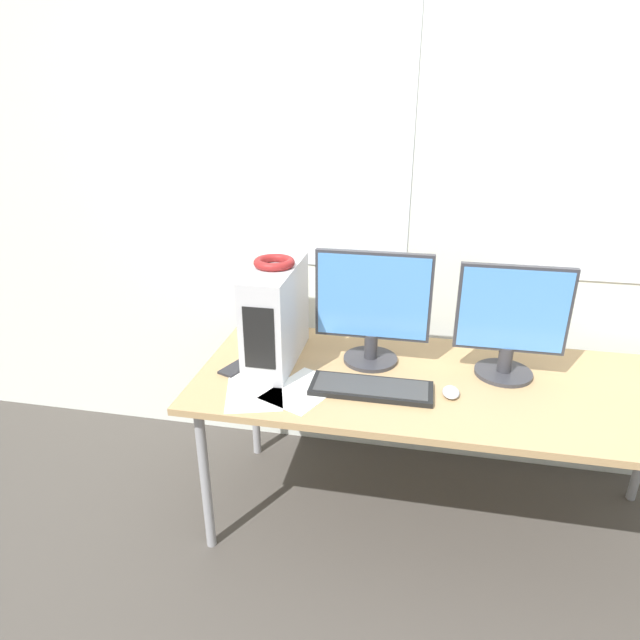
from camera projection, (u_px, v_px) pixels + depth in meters
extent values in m
plane|color=#47423D|center=(432.00, 596.00, 2.02)|extent=(14.00, 14.00, 0.00)
cube|color=silver|center=(458.00, 194.00, 2.34)|extent=(8.00, 0.06, 2.70)
cube|color=white|center=(334.00, 136.00, 2.31)|extent=(0.69, 0.01, 1.17)
cube|color=white|center=(607.00, 140.00, 2.11)|extent=(0.69, 0.01, 1.17)
cube|color=tan|center=(447.00, 384.00, 2.11)|extent=(1.99, 0.80, 0.03)
cylinder|color=#99999E|center=(205.00, 479.00, 2.12)|extent=(0.04, 0.04, 0.68)
cylinder|color=#99999E|center=(255.00, 396.00, 2.71)|extent=(0.04, 0.04, 0.68)
cube|color=silver|center=(276.00, 315.00, 2.20)|extent=(0.17, 0.47, 0.41)
cube|color=black|center=(259.00, 339.00, 1.99)|extent=(0.12, 0.00, 0.25)
torus|color=maroon|center=(274.00, 262.00, 2.11)|extent=(0.16, 0.16, 0.03)
cylinder|color=#333338|center=(370.00, 359.00, 2.27)|extent=(0.23, 0.23, 0.02)
cylinder|color=#333338|center=(371.00, 346.00, 2.24)|extent=(0.06, 0.06, 0.11)
cube|color=#333338|center=(373.00, 296.00, 2.15)|extent=(0.47, 0.03, 0.37)
cube|color=#4C8CD8|center=(373.00, 297.00, 2.14)|extent=(0.45, 0.00, 0.34)
cylinder|color=#333338|center=(503.00, 373.00, 2.16)|extent=(0.23, 0.23, 0.02)
cylinder|color=#333338|center=(505.00, 359.00, 2.13)|extent=(0.06, 0.06, 0.11)
cube|color=#333338|center=(513.00, 309.00, 2.05)|extent=(0.42, 0.03, 0.35)
cube|color=#4C8CD8|center=(513.00, 311.00, 2.03)|extent=(0.40, 0.00, 0.32)
cube|color=black|center=(371.00, 388.00, 2.04)|extent=(0.46, 0.17, 0.02)
cube|color=#383838|center=(371.00, 386.00, 2.03)|extent=(0.43, 0.14, 0.00)
ellipsoid|color=#B2B2B7|center=(451.00, 392.00, 2.01)|extent=(0.06, 0.10, 0.02)
cube|color=#232328|center=(235.00, 369.00, 2.19)|extent=(0.12, 0.15, 0.01)
cube|color=white|center=(303.00, 390.00, 2.04)|extent=(0.31, 0.36, 0.00)
cube|color=white|center=(255.00, 391.00, 2.03)|extent=(0.29, 0.34, 0.00)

